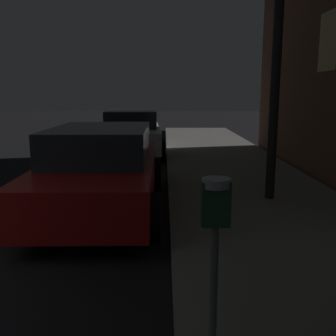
{
  "coord_description": "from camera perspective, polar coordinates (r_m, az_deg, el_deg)",
  "views": [
    {
      "loc": [
        3.92,
        -2.64,
        1.99
      ],
      "look_at": [
        3.96,
        1.12,
        1.26
      ],
      "focal_mm": 41.2,
      "sensor_mm": 36.0,
      "label": 1
    }
  ],
  "objects": [
    {
      "name": "parking_meter",
      "position": [
        2.61,
        6.97,
        -8.26
      ],
      "size": [
        0.19,
        0.19,
        1.3
      ],
      "color": "#59595B",
      "rests_on": "sidewalk"
    },
    {
      "name": "car_red",
      "position": [
        6.69,
        -9.77,
        -0.09
      ],
      "size": [
        2.03,
        4.57,
        1.43
      ],
      "color": "maroon",
      "rests_on": "ground"
    },
    {
      "name": "car_white",
      "position": [
        12.76,
        -5.41,
        5.26
      ],
      "size": [
        2.21,
        4.51,
        1.43
      ],
      "color": "silver",
      "rests_on": "ground"
    }
  ]
}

